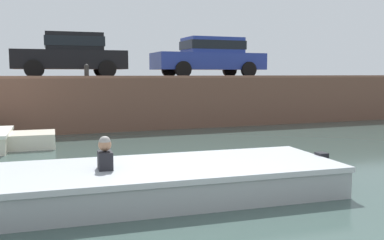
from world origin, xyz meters
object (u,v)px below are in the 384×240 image
Objects in this scene: car_left_inner_black at (72,54)px; mooring_bollard_mid at (87,71)px; motorboat_passing at (143,182)px; car_centre_blue at (210,56)px.

car_left_inner_black reaches higher than mooring_bollard_mid.
car_centre_blue reaches higher than motorboat_passing.
car_centre_blue is at bearing 20.85° from mooring_bollard_mid.
car_centre_blue is 9.76× the size of mooring_bollard_mid.
mooring_bollard_mid is (0.09, 7.66, 1.71)m from motorboat_passing.
car_centre_blue is (5.26, 0.00, 0.00)m from car_left_inner_black.
mooring_bollard_mid is (0.28, -1.89, -0.61)m from car_left_inner_black.
car_left_inner_black is 2.01m from mooring_bollard_mid.
motorboat_passing is 1.55× the size of car_centre_blue.
car_left_inner_black is (-0.19, 9.56, 2.32)m from motorboat_passing.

